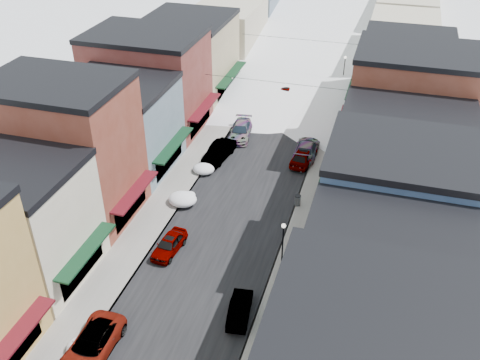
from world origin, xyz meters
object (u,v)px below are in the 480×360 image
Objects in this scene: car_white_suv at (92,345)px; car_green_sedan at (240,309)px; streetlamp_near at (283,240)px; car_dark_hatch at (219,152)px; trash_can at (298,200)px; car_silver_sedan at (169,244)px.

car_green_sedan is at bearing 35.48° from car_white_suv.
car_dark_hatch is at bearing 124.31° from streetlamp_near.
streetlamp_near reaches higher than car_dark_hatch.
trash_can is at bearing 64.57° from car_white_suv.
car_white_suv is 15.38m from streetlamp_near.
car_green_sedan is 3.94× the size of trash_can.
car_dark_hatch is 4.96× the size of trash_can.
trash_can is (8.72, 9.11, -0.03)m from car_silver_sedan.
trash_can is 8.73m from streetlamp_near.
streetlamp_near reaches higher than trash_can.
car_white_suv is at bearing 27.77° from car_green_sedan.
car_silver_sedan is 0.81× the size of car_dark_hatch.
car_dark_hatch is 21.88m from car_green_sedan.
car_dark_hatch reaches higher than car_silver_sedan.
car_silver_sedan is at bearing -41.89° from car_green_sedan.
car_white_suv is at bearing -115.43° from trash_can.
car_white_suv is 5.50× the size of trash_can.
car_silver_sedan is at bearing -176.01° from streetlamp_near.
car_silver_sedan is 1.02× the size of car_green_sedan.
car_dark_hatch reaches higher than car_green_sedan.
car_white_suv reaches higher than car_green_sedan.
car_dark_hatch is 1.22× the size of streetlamp_near.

